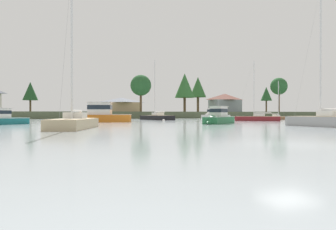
{
  "coord_description": "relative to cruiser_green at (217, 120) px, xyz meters",
  "views": [
    {
      "loc": [
        -9.68,
        -13.35,
        1.42
      ],
      "look_at": [
        7.33,
        43.11,
        1.11
      ],
      "focal_mm": 36.9,
      "sensor_mm": 36.0,
      "label": 1
    }
  ],
  "objects": [
    {
      "name": "mooring_buoy_white",
      "position": [
        -2.0,
        18.77,
        -0.47
      ],
      "size": [
        0.48,
        0.48,
        0.53
      ],
      "color": "white",
      "rests_on": "ground"
    },
    {
      "name": "mooring_buoy_red",
      "position": [
        7.31,
        19.28,
        -0.47
      ],
      "size": [
        0.45,
        0.45,
        0.5
      ],
      "color": "red",
      "rests_on": "ground"
    },
    {
      "name": "shore_tree_right_mid",
      "position": [
        53.34,
        71.59,
        8.08
      ],
      "size": [
        4.19,
        4.19,
        9.42
      ],
      "color": "brown",
      "rests_on": "far_shore_bank"
    },
    {
      "name": "sailboat_wood",
      "position": [
        24.74,
        22.84,
        -0.35
      ],
      "size": [
        6.47,
        4.27,
        8.93
      ],
      "color": "brown",
      "rests_on": "ground"
    },
    {
      "name": "cruiser_green",
      "position": [
        0.0,
        0.0,
        0.0
      ],
      "size": [
        6.61,
        6.28,
        4.05
      ],
      "color": "#236B3D",
      "rests_on": "ground"
    },
    {
      "name": "dinghy_red",
      "position": [
        13.02,
        30.02,
        -0.41
      ],
      "size": [
        3.67,
        2.28,
        0.57
      ],
      "color": "#B2231E",
      "rests_on": "ground"
    },
    {
      "name": "far_shore_bank",
      "position": [
        -9.75,
        73.18,
        0.37
      ],
      "size": [
        176.68,
        50.36,
        1.85
      ],
      "primitive_type": "cube",
      "color": "#4C563D",
      "rests_on": "ground"
    },
    {
      "name": "sailboat_black",
      "position": [
        -0.55,
        29.21,
        -0.27
      ],
      "size": [
        5.5,
        10.31,
        13.4
      ],
      "color": "black",
      "rests_on": "ground"
    },
    {
      "name": "shore_tree_inland_a",
      "position": [
        0.73,
        51.06,
        8.49
      ],
      "size": [
        5.73,
        5.73,
        10.11
      ],
      "color": "brown",
      "rests_on": "far_shore_bank"
    },
    {
      "name": "sailboat_maroon",
      "position": [
        14.37,
        13.67,
        -0.31
      ],
      "size": [
        7.78,
        6.33,
        11.56
      ],
      "color": "maroon",
      "rests_on": "ground"
    },
    {
      "name": "shore_tree_inland_c",
      "position": [
        25.82,
        71.72,
        9.98
      ],
      "size": [
        5.83,
        5.83,
        12.35
      ],
      "color": "brown",
      "rests_on": "far_shore_bank"
    },
    {
      "name": "sailboat_grey",
      "position": [
        6.69,
        -12.26,
        -0.23
      ],
      "size": [
        3.08,
        9.99,
        15.74
      ],
      "color": "gray",
      "rests_on": "ground"
    },
    {
      "name": "shore_tree_inland_b",
      "position": [
        45.62,
        52.46,
        9.34
      ],
      "size": [
        5.34,
        5.34,
        10.78
      ],
      "color": "brown",
      "rests_on": "far_shore_bank"
    },
    {
      "name": "shore_tree_right",
      "position": [
        15.68,
        57.2,
        9.23
      ],
      "size": [
        6.03,
        6.03,
        11.69
      ],
      "color": "brown",
      "rests_on": "far_shore_bank"
    },
    {
      "name": "cruiser_orange",
      "position": [
        -14.65,
        14.63,
        0.21
      ],
      "size": [
        11.12,
        5.68,
        5.74
      ],
      "color": "orange",
      "rests_on": "ground"
    },
    {
      "name": "shore_tree_far_left",
      "position": [
        -28.91,
        65.95,
        7.28
      ],
      "size": [
        4.33,
        4.33,
        8.68
      ],
      "color": "brown",
      "rests_on": "far_shore_bank"
    },
    {
      "name": "ground_plane",
      "position": [
        -9.75,
        -28.48,
        -0.55
      ],
      "size": [
        400.0,
        400.0,
        0.0
      ],
      "primitive_type": "plane",
      "color": "#939EA3"
    },
    {
      "name": "mooring_buoy_orange",
      "position": [
        -9.31,
        34.4,
        -0.47
      ],
      "size": [
        0.45,
        0.45,
        0.5
      ],
      "color": "orange",
      "rests_on": "ground"
    },
    {
      "name": "sailboat_sand",
      "position": [
        -18.58,
        -9.37,
        -0.26
      ],
      "size": [
        5.17,
        9.88,
        15.19
      ],
      "color": "tan",
      "rests_on": "ground"
    },
    {
      "name": "cruiser_white",
      "position": [
        18.44,
        42.48,
        0.14
      ],
      "size": [
        5.58,
        9.96,
        5.11
      ],
      "color": "white",
      "rests_on": "ground"
    },
    {
      "name": "cottage_near_water",
      "position": [
        36.94,
        73.08,
        4.76
      ],
      "size": [
        10.95,
        7.86,
        6.69
      ],
      "color": "gray",
      "rests_on": "far_shore_bank"
    },
    {
      "name": "cottage_hillside",
      "position": [
        0.91,
        85.7,
        4.07
      ],
      "size": [
        12.87,
        10.25,
        5.35
      ],
      "color": "tan",
      "rests_on": "far_shore_bank"
    }
  ]
}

